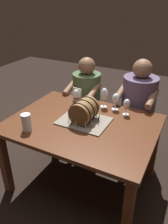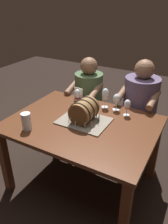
# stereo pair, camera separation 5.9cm
# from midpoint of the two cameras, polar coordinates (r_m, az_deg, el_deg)

# --- Properties ---
(ground_plane) EXTENTS (8.00, 8.00, 0.00)m
(ground_plane) POSITION_cam_midpoint_polar(r_m,az_deg,el_deg) (2.53, -1.08, -17.24)
(ground_plane) COLOR black
(dining_table) EXTENTS (1.34, 1.00, 0.74)m
(dining_table) POSITION_cam_midpoint_polar(r_m,az_deg,el_deg) (2.12, -1.23, -5.02)
(dining_table) COLOR #562D19
(dining_table) RESTS_ON ground
(barrel_cake) EXTENTS (0.45, 0.35, 0.23)m
(barrel_cake) POSITION_cam_midpoint_polar(r_m,az_deg,el_deg) (2.03, -0.83, -0.02)
(barrel_cake) COLOR gray
(barrel_cake) RESTS_ON dining_table
(wine_glass_rose) EXTENTS (0.06, 0.06, 0.17)m
(wine_glass_rose) POSITION_cam_midpoint_polar(r_m,az_deg,el_deg) (2.18, 10.02, 1.90)
(wine_glass_rose) COLOR white
(wine_glass_rose) RESTS_ON dining_table
(wine_glass_empty) EXTENTS (0.07, 0.07, 0.17)m
(wine_glass_empty) POSITION_cam_midpoint_polar(r_m,az_deg,el_deg) (2.27, 7.34, 3.40)
(wine_glass_empty) COLOR white
(wine_glass_empty) RESTS_ON dining_table
(wine_glass_white) EXTENTS (0.07, 0.07, 0.21)m
(wine_glass_white) POSITION_cam_midpoint_polar(r_m,az_deg,el_deg) (2.30, 4.44, 4.48)
(wine_glass_white) COLOR white
(wine_glass_white) RESTS_ON dining_table
(wine_glass_red) EXTENTS (0.07, 0.07, 0.18)m
(wine_glass_red) POSITION_cam_midpoint_polar(r_m,az_deg,el_deg) (2.34, -2.69, 4.34)
(wine_glass_red) COLOR white
(wine_glass_red) RESTS_ON dining_table
(beer_pint) EXTENTS (0.08, 0.08, 0.16)m
(beer_pint) POSITION_cam_midpoint_polar(r_m,az_deg,el_deg) (1.99, -15.22, -2.80)
(beer_pint) COLOR white
(beer_pint) RESTS_ON dining_table
(menu_card) EXTENTS (0.11, 0.03, 0.16)m
(menu_card) POSITION_cam_midpoint_polar(r_m,az_deg,el_deg) (2.43, -2.50, 4.32)
(menu_card) COLOR silver
(menu_card) RESTS_ON dining_table
(person_seated_left) EXTENTS (0.39, 0.48, 1.14)m
(person_seated_left) POSITION_cam_midpoint_polar(r_m,az_deg,el_deg) (2.87, 0.04, 1.85)
(person_seated_left) COLOR #2A3A24
(person_seated_left) RESTS_ON ground
(person_seated_right) EXTENTS (0.42, 0.49, 1.20)m
(person_seated_right) POSITION_cam_midpoint_polar(r_m,az_deg,el_deg) (2.65, 12.70, -0.13)
(person_seated_right) COLOR #372D40
(person_seated_right) RESTS_ON ground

